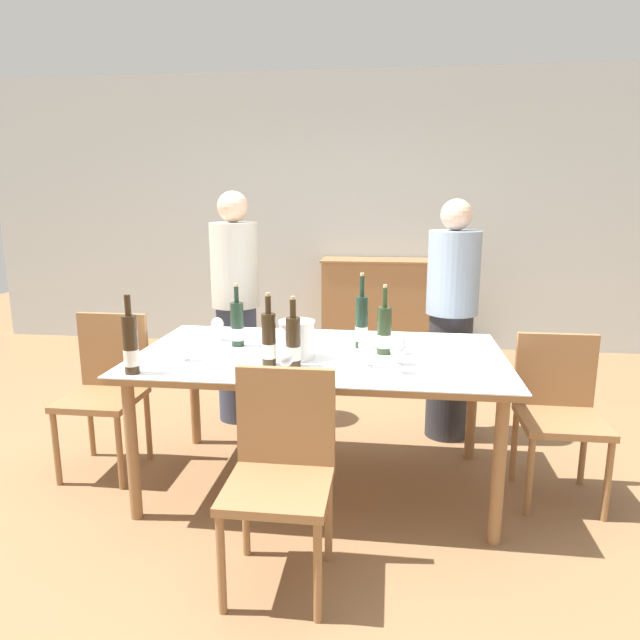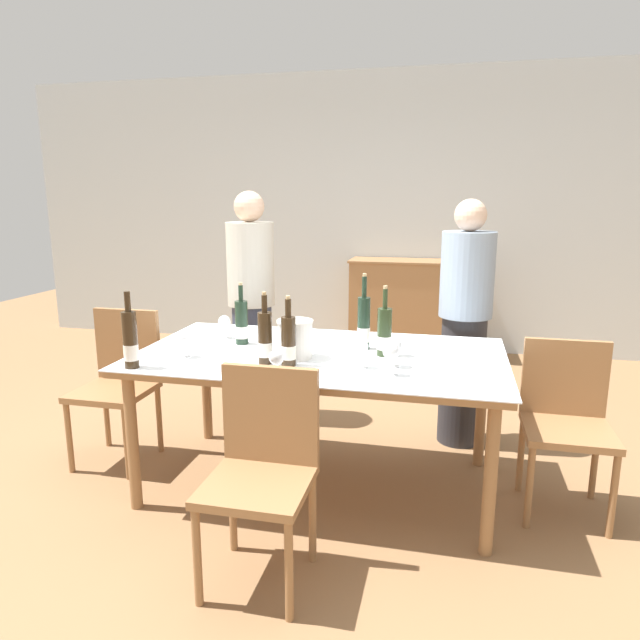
{
  "view_description": "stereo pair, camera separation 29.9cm",
  "coord_description": "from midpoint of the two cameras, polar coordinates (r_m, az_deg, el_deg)",
  "views": [
    {
      "loc": [
        0.37,
        -2.9,
        1.58
      ],
      "look_at": [
        0.0,
        0.0,
        0.94
      ],
      "focal_mm": 32.0,
      "sensor_mm": 36.0,
      "label": 1
    },
    {
      "loc": [
        0.66,
        -2.84,
        1.58
      ],
      "look_at": [
        0.0,
        0.0,
        0.94
      ],
      "focal_mm": 32.0,
      "sensor_mm": 36.0,
      "label": 2
    }
  ],
  "objects": [
    {
      "name": "person_host",
      "position": [
        4.04,
        -10.51,
        1.12
      ],
      "size": [
        0.33,
        0.33,
        1.61
      ],
      "color": "#383F56",
      "rests_on": "ground_plane"
    },
    {
      "name": "wine_glass_0",
      "position": [
        2.67,
        4.63,
        -3.13
      ],
      "size": [
        0.08,
        0.08,
        0.15
      ],
      "color": "white",
      "rests_on": "dining_table"
    },
    {
      "name": "wine_bottle_5",
      "position": [
        2.84,
        -21.31,
        -2.46
      ],
      "size": [
        0.07,
        0.07,
        0.38
      ],
      "color": "#332314",
      "rests_on": "dining_table"
    },
    {
      "name": "chair_right_end",
      "position": [
        3.23,
        20.32,
        -7.97
      ],
      "size": [
        0.42,
        0.42,
        0.86
      ],
      "color": "#996B42",
      "rests_on": "ground_plane"
    },
    {
      "name": "wine_bottle_2",
      "position": [
        2.99,
        3.61,
        -1.2
      ],
      "size": [
        0.08,
        0.08,
        0.37
      ],
      "color": "#28381E",
      "rests_on": "dining_table"
    },
    {
      "name": "wine_glass_5",
      "position": [
        3.35,
        -12.76,
        -0.52
      ],
      "size": [
        0.08,
        0.08,
        0.14
      ],
      "color": "white",
      "rests_on": "dining_table"
    },
    {
      "name": "wine_glass_1",
      "position": [
        2.98,
        -16.38,
        -2.18
      ],
      "size": [
        0.08,
        0.08,
        0.14
      ],
      "color": "white",
      "rests_on": "dining_table"
    },
    {
      "name": "wine_glass_2",
      "position": [
        2.76,
        1.53,
        -2.71
      ],
      "size": [
        0.07,
        0.07,
        0.15
      ],
      "color": "white",
      "rests_on": "dining_table"
    },
    {
      "name": "wine_bottle_4",
      "position": [
        2.82,
        -8.18,
        -2.07
      ],
      "size": [
        0.07,
        0.07,
        0.36
      ],
      "color": "#332314",
      "rests_on": "dining_table"
    },
    {
      "name": "dining_table",
      "position": [
        3.05,
        -2.81,
        -4.49
      ],
      "size": [
        1.93,
        1.09,
        0.76
      ],
      "color": "#996B42",
      "rests_on": "ground_plane"
    },
    {
      "name": "chair_left_end",
      "position": [
        3.61,
        -22.76,
        -5.74
      ],
      "size": [
        0.42,
        0.42,
        0.91
      ],
      "color": "#996B42",
      "rests_on": "ground_plane"
    },
    {
      "name": "ice_bucket",
      "position": [
        2.91,
        -5.27,
        -1.9
      ],
      "size": [
        0.19,
        0.19,
        0.2
      ],
      "color": "white",
      "rests_on": "dining_table"
    },
    {
      "name": "back_wall",
      "position": [
        6.01,
        2.34,
        10.61
      ],
      "size": [
        8.0,
        0.1,
        2.8
      ],
      "color": "silver",
      "rests_on": "ground_plane"
    },
    {
      "name": "chair_near_front",
      "position": [
        2.42,
        -7.52,
        -14.02
      ],
      "size": [
        0.42,
        0.42,
        0.88
      ],
      "color": "#996B42",
      "rests_on": "ground_plane"
    },
    {
      "name": "wine_bottle_3",
      "position": [
        2.78,
        -5.78,
        -2.32
      ],
      "size": [
        0.07,
        0.07,
        0.35
      ],
      "color": "#332314",
      "rests_on": "dining_table"
    },
    {
      "name": "sideboard_cabinet",
      "position": [
        5.81,
        4.75,
        1.37
      ],
      "size": [
        1.22,
        0.46,
        0.96
      ],
      "color": "#996B42",
      "rests_on": "ground_plane"
    },
    {
      "name": "person_guest_left",
      "position": [
        3.75,
        10.78,
        -0.22
      ],
      "size": [
        0.33,
        0.33,
        1.56
      ],
      "color": "#2D2D33",
      "rests_on": "ground_plane"
    },
    {
      "name": "wine_glass_4",
      "position": [
        2.6,
        -6.74,
        -4.02
      ],
      "size": [
        0.07,
        0.07,
        0.13
      ],
      "color": "white",
      "rests_on": "dining_table"
    },
    {
      "name": "wine_bottle_1",
      "position": [
        3.2,
        -10.94,
        -0.55
      ],
      "size": [
        0.07,
        0.07,
        0.35
      ],
      "color": "#1E3323",
      "rests_on": "dining_table"
    },
    {
      "name": "wine_glass_3",
      "position": [
        2.8,
        4.73,
        -2.51
      ],
      "size": [
        0.08,
        0.08,
        0.15
      ],
      "color": "white",
      "rests_on": "dining_table"
    },
    {
      "name": "wine_bottle_0",
      "position": [
        3.1,
        1.43,
        -0.33
      ],
      "size": [
        0.07,
        0.07,
        0.41
      ],
      "color": "#1E3323",
      "rests_on": "dining_table"
    },
    {
      "name": "ground_plane",
      "position": [
        3.32,
        -2.68,
        -16.13
      ],
      "size": [
        12.0,
        12.0,
        0.0
      ],
      "primitive_type": "plane",
      "color": "olive"
    }
  ]
}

